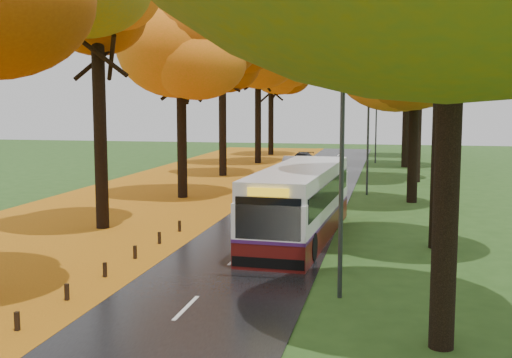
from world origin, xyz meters
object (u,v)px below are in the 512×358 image
(streetlamp_near, at_px, (333,142))
(streetlamp_far, at_px, (374,114))
(car_white, at_px, (261,184))
(car_dark, at_px, (302,160))
(car_silver, at_px, (292,165))
(streetlamp_mid, at_px, (364,121))
(bus, at_px, (300,201))

(streetlamp_near, bearing_deg, streetlamp_far, 90.00)
(car_white, relative_size, car_dark, 0.98)
(car_silver, xyz_separation_m, car_dark, (-0.04, 6.19, -0.09))
(streetlamp_mid, relative_size, streetlamp_far, 1.00)
(car_white, bearing_deg, streetlamp_mid, 24.67)
(car_silver, relative_size, car_dark, 1.01)
(streetlamp_near, height_order, car_silver, streetlamp_near)
(streetlamp_far, relative_size, car_silver, 1.87)
(streetlamp_near, distance_m, car_dark, 39.60)
(bus, height_order, car_dark, bus)
(car_dark, bearing_deg, car_silver, -85.61)
(bus, relative_size, car_dark, 2.80)
(streetlamp_mid, distance_m, car_dark, 18.46)
(car_silver, bearing_deg, streetlamp_mid, -61.75)
(streetlamp_far, relative_size, car_white, 1.94)
(streetlamp_near, height_order, car_dark, streetlamp_near)
(streetlamp_mid, bearing_deg, car_dark, 110.19)
(streetlamp_mid, relative_size, bus, 0.68)
(streetlamp_near, relative_size, car_silver, 1.87)
(bus, xyz_separation_m, car_silver, (-4.07, 24.61, -0.90))
(streetlamp_mid, height_order, streetlamp_far, same)
(streetlamp_mid, relative_size, car_white, 1.94)
(car_silver, bearing_deg, car_dark, 88.71)
(streetlamp_mid, distance_m, bus, 14.38)
(streetlamp_near, bearing_deg, car_dark, 99.08)
(car_white, bearing_deg, car_dark, 100.52)
(streetlamp_near, distance_m, streetlamp_far, 44.00)
(streetlamp_near, xyz_separation_m, streetlamp_far, (0.00, 44.00, 0.00))
(streetlamp_mid, relative_size, car_dark, 1.90)
(streetlamp_near, height_order, car_white, streetlamp_near)
(streetlamp_near, height_order, streetlamp_far, same)
(streetlamp_far, distance_m, car_dark, 9.01)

